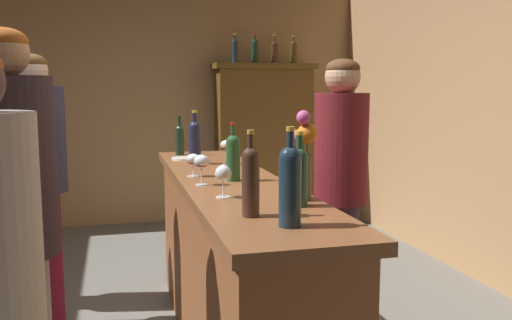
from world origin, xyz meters
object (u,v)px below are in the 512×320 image
object	(u,v)px
display_bottle_left	(235,50)
bartender	(340,187)
wine_bottle_riesling	(233,155)
patron_by_cabinet	(37,183)
cheese_plate	(185,158)
display_cabinet	(264,140)
wine_glass_rear	(193,160)
wine_bottle_pinot	(299,173)
patron_in_navy	(14,235)
display_bottle_center	(274,51)
wine_bottle_chardonnay	(251,178)
wine_glass_front	(223,175)
bar_counter	(230,270)
wine_glass_spare	(201,163)
wine_glass_mid	(226,146)
flower_arrangement	(300,160)
wine_bottle_malbec	(290,182)
display_bottle_midleft	(255,50)
display_bottle_midright	(293,51)
wine_bottle_rose	(195,140)
wine_bottle_syrah	(180,138)

from	to	relation	value
display_bottle_left	bartender	distance (m)	3.13
wine_bottle_riesling	patron_by_cabinet	distance (m)	1.27
cheese_plate	display_cabinet	bearing A→B (deg)	62.15
wine_glass_rear	cheese_plate	bearing A→B (deg)	86.21
wine_bottle_pinot	patron_in_navy	xyz separation A→B (m)	(-1.09, 0.08, -0.20)
wine_bottle_riesling	display_bottle_center	xyz separation A→B (m)	(1.12, 3.07, 0.74)
wine_bottle_chardonnay	wine_glass_front	bearing A→B (deg)	94.51
bar_counter	wine_glass_spare	distance (m)	0.65
display_cabinet	wine_glass_mid	xyz separation A→B (m)	(-0.92, -2.45, 0.21)
wine_bottle_pinot	flower_arrangement	bearing A→B (deg)	69.44
wine_bottle_malbec	cheese_plate	xyz separation A→B (m)	(-0.12, 1.89, -0.15)
display_bottle_left	flower_arrangement	bearing A→B (deg)	-98.04
display_cabinet	cheese_plate	xyz separation A→B (m)	(-1.14, -2.16, 0.10)
display_bottle_midleft	wine_glass_mid	bearing A→B (deg)	-108.40
display_bottle_left	display_bottle_center	xyz separation A→B (m)	(0.44, 0.00, -0.01)
wine_glass_rear	display_bottle_midleft	xyz separation A→B (m)	(1.09, 2.89, 0.79)
wine_bottle_malbec	wine_glass_front	distance (m)	0.57
flower_arrangement	display_bottle_left	xyz separation A→B (m)	(0.51, 3.62, 0.71)
wine_bottle_pinot	wine_bottle_riesling	bearing A→B (deg)	100.89
wine_glass_front	display_bottle_midright	xyz separation A→B (m)	(1.48, 3.49, 0.77)
flower_arrangement	bartender	bearing A→B (deg)	53.92
wine_bottle_rose	display_bottle_left	xyz separation A→B (m)	(0.79, 2.39, 0.72)
wine_bottle_pinot	display_bottle_midleft	bearing A→B (deg)	78.28
cheese_plate	patron_by_cabinet	bearing A→B (deg)	-165.79
wine_bottle_rose	wine_bottle_malbec	distance (m)	1.65
wine_glass_spare	bartender	distance (m)	0.86
wine_bottle_chardonnay	cheese_plate	xyz separation A→B (m)	(-0.03, 1.71, -0.14)
wine_bottle_pinot	display_bottle_midright	xyz separation A→B (m)	(1.21, 3.74, 0.74)
display_cabinet	wine_bottle_pinot	size ratio (longest dim) A/B	5.68
wine_bottle_pinot	flower_arrangement	size ratio (longest dim) A/B	0.80
wine_bottle_chardonnay	wine_glass_rear	distance (m)	0.99
wine_glass_mid	display_bottle_midright	world-z (taller)	display_bottle_midright
display_cabinet	flower_arrangement	xyz separation A→B (m)	(-0.83, -3.62, 0.27)
bar_counter	wine_bottle_syrah	bearing A→B (deg)	96.85
wine_bottle_malbec	wine_glass_spare	bearing A→B (deg)	100.76
wine_glass_rear	wine_glass_mid	bearing A→B (deg)	58.02
bar_counter	wine_glass_front	bearing A→B (deg)	-105.12
bar_counter	patron_in_navy	xyz separation A→B (m)	(-0.96, -0.65, 0.43)
wine_bottle_pinot	bartender	xyz separation A→B (m)	(0.51, 0.76, -0.22)
wine_bottle_riesling	display_bottle_midright	size ratio (longest dim) A/B	1.00
display_bottle_midright	cheese_plate	bearing A→B (deg)	-124.38
display_bottle_midleft	patron_in_navy	bearing A→B (deg)	-117.03
wine_glass_front	wine_glass_spare	world-z (taller)	wine_glass_spare
cheese_plate	wine_bottle_rose	bearing A→B (deg)	-81.94
display_cabinet	wine_bottle_malbec	xyz separation A→B (m)	(-1.02, -4.05, 0.25)
wine_bottle_chardonnay	patron_by_cabinet	distance (m)	1.77
flower_arrangement	display_bottle_midright	bearing A→B (deg)	72.11
wine_glass_front	display_bottle_midright	size ratio (longest dim) A/B	0.47
display_bottle_center	display_bottle_midright	distance (m)	0.22
wine_bottle_chardonnay	flower_arrangement	distance (m)	0.38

